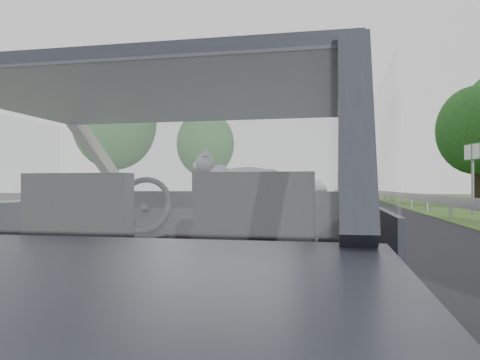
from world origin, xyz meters
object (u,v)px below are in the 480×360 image
at_px(subject_car, 190,246).
at_px(highway_sign, 473,179).
at_px(cat, 247,177).
at_px(other_car, 302,195).

distance_m(subject_car, highway_sign, 17.72).
bearing_deg(cat, subject_car, -112.67).
height_order(cat, other_car, other_car).
bearing_deg(highway_sign, other_car, 149.52).
xyz_separation_m(cat, other_car, (-0.88, 17.70, -0.43)).
distance_m(subject_car, cat, 0.75).
distance_m(subject_car, other_car, 18.35).
bearing_deg(subject_car, other_car, 92.20).
height_order(subject_car, cat, subject_car).
relative_size(cat, other_car, 0.15).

